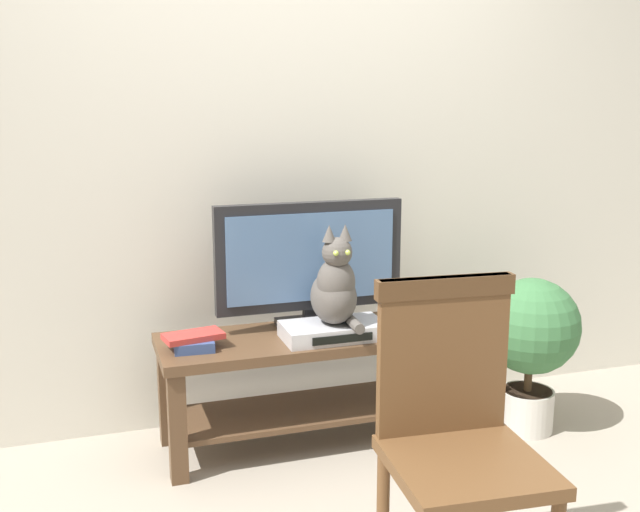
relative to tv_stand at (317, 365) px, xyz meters
The scene contains 8 objects.
back_wall 1.12m from the tv_stand, 98.66° to the left, with size 7.00×0.12×2.80m, color beige.
tv_stand is the anchor object (origin of this frame).
tv 0.46m from the tv_stand, 89.98° to the left, with size 0.85×0.20×0.57m.
media_box 0.21m from the tv_stand, 61.33° to the right, with size 0.44×0.24×0.07m.
cat 0.40m from the tv_stand, 64.48° to the right, with size 0.19×0.31×0.44m.
wooden_chair 1.20m from the tv_stand, 87.59° to the right, with size 0.46×0.46×1.01m.
book_stack 0.58m from the tv_stand, behind, with size 0.26×0.17×0.07m.
potted_plant 0.99m from the tv_stand, 11.26° to the right, with size 0.44×0.44×0.72m.
Camera 1 is at (-0.89, -2.37, 1.53)m, focal length 42.06 mm.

